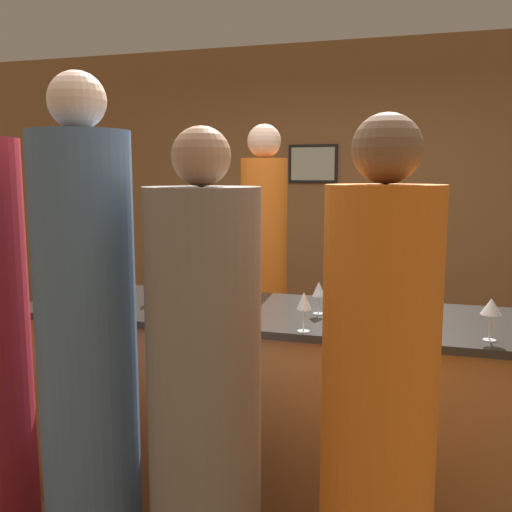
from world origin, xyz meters
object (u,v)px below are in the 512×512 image
Objects in this scene: guest_2 at (89,371)px; guest_1 at (205,410)px; wine_bottle_1 at (169,294)px; bartender at (264,287)px; guest_0 at (378,429)px; wine_bottle_0 at (196,276)px.

guest_1 is at bearing 1.91° from guest_2.
wine_bottle_1 is at bearing 86.38° from guest_2.
bartender is 1.11m from wine_bottle_1.
guest_1 reaches higher than wine_bottle_1.
guest_1 is 0.78m from wine_bottle_1.
guest_2 reaches higher than bartender.
guest_2 is (-0.45, -0.02, 0.10)m from guest_1.
guest_0 is 1.01× the size of guest_1.
guest_2 is (-0.19, -1.71, 0.00)m from bartender.
bartender is at bearing 72.48° from wine_bottle_0.
guest_1 is at bearing -66.34° from wine_bottle_0.
bartender is 0.69m from wine_bottle_0.
guest_1 is 0.90× the size of guest_2.
guest_2 is (-1.05, 0.00, 0.09)m from guest_0.
guest_0 is at bearing -31.69° from wine_bottle_1.
guest_0 is at bearing 116.67° from bartender.
bartender reaches higher than guest_1.
bartender is at bearing 116.67° from guest_0.
guest_2 is 7.35× the size of wine_bottle_1.
bartender is 1.92m from guest_0.
bartender is 1.07× the size of guest_0.
guest_2 is at bearing 179.85° from guest_0.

